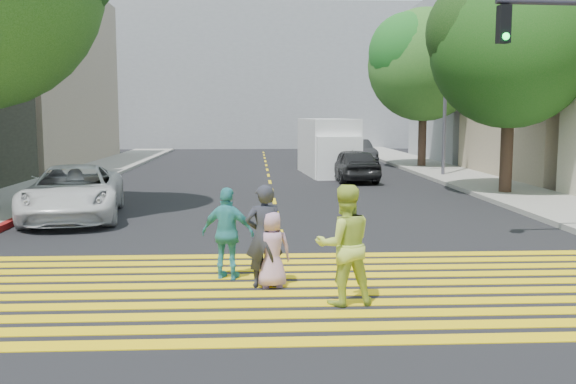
{
  "coord_description": "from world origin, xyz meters",
  "views": [
    {
      "loc": [
        -0.61,
        -8.97,
        2.86
      ],
      "look_at": [
        0.0,
        3.0,
        1.4
      ],
      "focal_mm": 40.0,
      "sensor_mm": 36.0,
      "label": 1
    }
  ],
  "objects": [
    {
      "name": "sidewalk_left",
      "position": [
        -8.5,
        22.0,
        0.07
      ],
      "size": [
        3.0,
        40.0,
        0.15
      ],
      "primitive_type": "cube",
      "color": "gray",
      "rests_on": "ground"
    },
    {
      "name": "pedestrian_man",
      "position": [
        -0.48,
        1.45,
        0.86
      ],
      "size": [
        0.67,
        0.48,
        1.72
      ],
      "primitive_type": "imported",
      "rotation": [
        0.0,
        0.0,
        3.26
      ],
      "color": "#2A2B35",
      "rests_on": "ground"
    },
    {
      "name": "backdrop_block",
      "position": [
        0.0,
        48.0,
        6.0
      ],
      "size": [
        30.0,
        8.0,
        12.0
      ],
      "primitive_type": "cube",
      "color": "gray",
      "rests_on": "ground"
    },
    {
      "name": "dark_car_near",
      "position": [
        3.58,
        18.18,
        0.71
      ],
      "size": [
        1.96,
        4.27,
        1.42
      ],
      "primitive_type": "imported",
      "rotation": [
        0.0,
        0.0,
        3.21
      ],
      "color": "black",
      "rests_on": "ground"
    },
    {
      "name": "ground",
      "position": [
        0.0,
        0.0,
        0.0
      ],
      "size": [
        120.0,
        120.0,
        0.0
      ],
      "primitive_type": "plane",
      "color": "black"
    },
    {
      "name": "street_lamp",
      "position": [
        7.69,
        19.52,
        4.91
      ],
      "size": [
        1.94,
        0.35,
        8.55
      ],
      "rotation": [
        0.0,
        0.0,
        -0.09
      ],
      "color": "slate",
      "rests_on": "ground"
    },
    {
      "name": "silver_car",
      "position": [
        3.42,
        31.74,
        0.63
      ],
      "size": [
        2.35,
        4.52,
        1.25
      ],
      "primitive_type": "imported",
      "rotation": [
        0.0,
        0.0,
        3.0
      ],
      "color": "gray",
      "rests_on": "ground"
    },
    {
      "name": "pedestrian_woman",
      "position": [
        0.71,
        0.41,
        0.91
      ],
      "size": [
        0.98,
        0.81,
        1.82
      ],
      "primitive_type": "imported",
      "rotation": [
        0.0,
        0.0,
        3.29
      ],
      "color": "#BCD348",
      "rests_on": "ground"
    },
    {
      "name": "crosswalk",
      "position": [
        0.0,
        1.28,
        0.01
      ],
      "size": [
        13.4,
        5.3,
        0.01
      ],
      "color": "yellow",
      "rests_on": "ground"
    },
    {
      "name": "tree_right_near",
      "position": [
        8.22,
        12.94,
        5.39
      ],
      "size": [
        7.2,
        6.94,
        7.96
      ],
      "rotation": [
        0.0,
        0.0,
        -0.33
      ],
      "color": "#3F251A",
      "rests_on": "ground"
    },
    {
      "name": "pedestrian_extra",
      "position": [
        -1.09,
        1.99,
        0.8
      ],
      "size": [
        1.02,
        0.66,
        1.61
      ],
      "primitive_type": "imported",
      "rotation": [
        0.0,
        0.0,
        2.84
      ],
      "color": "teal",
      "rests_on": "ground"
    },
    {
      "name": "building_right_grey",
      "position": [
        15.0,
        30.0,
        5.0
      ],
      "size": [
        10.0,
        10.0,
        10.0
      ],
      "primitive_type": "cube",
      "color": "gray",
      "rests_on": "ground"
    },
    {
      "name": "sidewalk_right",
      "position": [
        8.5,
        15.0,
        0.07
      ],
      "size": [
        3.0,
        60.0,
        0.15
      ],
      "primitive_type": "cube",
      "color": "gray",
      "rests_on": "ground"
    },
    {
      "name": "tree_right_far",
      "position": [
        8.25,
        24.5,
        5.72
      ],
      "size": [
        7.33,
        7.17,
        8.47
      ],
      "rotation": [
        0.0,
        0.0,
        0.27
      ],
      "color": "#311F1B",
      "rests_on": "ground"
    },
    {
      "name": "dark_car_parked",
      "position": [
        5.26,
        27.94,
        0.7
      ],
      "size": [
        1.92,
        4.36,
        1.39
      ],
      "primitive_type": "imported",
      "rotation": [
        0.0,
        0.0,
        0.11
      ],
      "color": "black",
      "rests_on": "ground"
    },
    {
      "name": "lane_line",
      "position": [
        0.0,
        22.5,
        0.01
      ],
      "size": [
        0.12,
        34.4,
        0.01
      ],
      "color": "yellow",
      "rests_on": "ground"
    },
    {
      "name": "white_sedan",
      "position": [
        -5.59,
        8.72,
        0.73
      ],
      "size": [
        3.21,
        5.58,
        1.47
      ],
      "primitive_type": "imported",
      "rotation": [
        0.0,
        0.0,
        0.15
      ],
      "color": "silver",
      "rests_on": "ground"
    },
    {
      "name": "pedestrian_child",
      "position": [
        -0.35,
        1.42,
        0.64
      ],
      "size": [
        0.68,
        0.5,
        1.28
      ],
      "primitive_type": "imported",
      "rotation": [
        0.0,
        0.0,
        3.3
      ],
      "color": "#BF8FB0",
      "rests_on": "ground"
    },
    {
      "name": "white_van",
      "position": [
        2.85,
        21.14,
        1.25
      ],
      "size": [
        2.51,
        5.73,
        2.64
      ],
      "rotation": [
        0.0,
        0.0,
        0.08
      ],
      "color": "white",
      "rests_on": "ground"
    }
  ]
}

